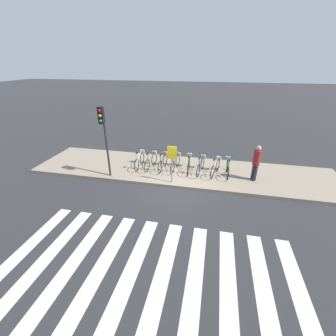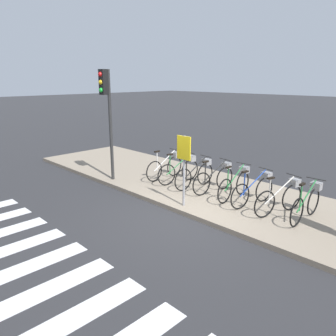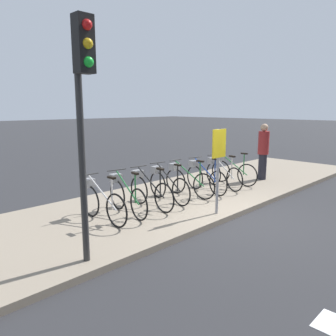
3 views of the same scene
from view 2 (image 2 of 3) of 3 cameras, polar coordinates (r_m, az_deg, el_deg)
The scene contains 12 objects.
ground_plane at distance 8.33m, azimuth 2.74°, elevation -8.33°, with size 120.00×120.00×0.00m, color #2D2D30.
sidewalk at distance 9.63m, azimuth 10.07°, elevation -4.84°, with size 15.99×3.61×0.12m.
parked_bicycle_0 at distance 10.85m, azimuth -0.24°, elevation 0.49°, with size 0.46×1.61×0.99m.
parked_bicycle_1 at distance 10.41m, azimuth 2.26°, elevation -0.17°, with size 0.46×1.60×0.99m.
parked_bicycle_2 at distance 9.99m, azimuth 5.02°, elevation -0.90°, with size 0.46×1.61×0.99m.
parked_bicycle_3 at distance 9.65m, azimuth 8.33°, elevation -1.60°, with size 0.46×1.60×0.99m.
parked_bicycle_4 at distance 9.24m, azimuth 11.74°, elevation -2.53°, with size 0.46×1.61×0.99m.
parked_bicycle_5 at distance 8.87m, azimuth 14.93°, elevation -3.49°, with size 0.46×1.60×0.99m.
parked_bicycle_6 at distance 8.50m, azimuth 19.17°, elevation -4.67°, with size 0.57×1.57×0.99m.
parked_bicycle_7 at distance 8.35m, azimuth 23.13°, elevation -5.43°, with size 0.46×1.61×0.99m.
traffic_light at distance 10.47m, azimuth -10.66°, elevation 11.19°, with size 0.24×0.40×3.49m.
sign_post at distance 8.27m, azimuth 2.79°, elevation 1.60°, with size 0.44×0.07×1.84m.
Camera 2 is at (5.13, -5.64, 3.35)m, focal length 35.00 mm.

